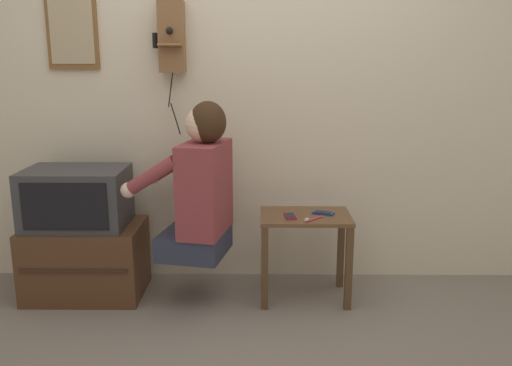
{
  "coord_description": "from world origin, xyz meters",
  "views": [
    {
      "loc": [
        0.07,
        -2.28,
        1.43
      ],
      "look_at": [
        0.04,
        0.72,
        0.72
      ],
      "focal_mm": 38.0,
      "sensor_mm": 36.0,
      "label": 1
    }
  ],
  "objects_px": {
    "wall_phone_antique": "(171,35)",
    "framed_picture": "(72,29)",
    "cell_phone_held": "(290,216)",
    "person": "(200,187)",
    "television": "(76,198)",
    "toothbrush": "(312,219)",
    "cell_phone_spare": "(323,213)"
  },
  "relations": [
    {
      "from": "wall_phone_antique",
      "to": "framed_picture",
      "type": "bearing_deg",
      "value": 175.87
    },
    {
      "from": "cell_phone_held",
      "to": "person",
      "type": "bearing_deg",
      "value": 175.38
    },
    {
      "from": "person",
      "to": "cell_phone_held",
      "type": "xyz_separation_m",
      "value": [
        0.52,
        0.02,
        -0.18
      ]
    },
    {
      "from": "television",
      "to": "framed_picture",
      "type": "xyz_separation_m",
      "value": [
        -0.05,
        0.3,
        0.97
      ]
    },
    {
      "from": "television",
      "to": "framed_picture",
      "type": "height_order",
      "value": "framed_picture"
    },
    {
      "from": "framed_picture",
      "to": "toothbrush",
      "type": "relative_size",
      "value": 4.03
    },
    {
      "from": "cell_phone_spare",
      "to": "person",
      "type": "bearing_deg",
      "value": 118.71
    },
    {
      "from": "cell_phone_spare",
      "to": "wall_phone_antique",
      "type": "bearing_deg",
      "value": 95.59
    },
    {
      "from": "television",
      "to": "wall_phone_antique",
      "type": "xyz_separation_m",
      "value": [
        0.56,
        0.26,
        0.94
      ]
    },
    {
      "from": "cell_phone_held",
      "to": "cell_phone_spare",
      "type": "relative_size",
      "value": 0.95
    },
    {
      "from": "person",
      "to": "cell_phone_held",
      "type": "bearing_deg",
      "value": -76.59
    },
    {
      "from": "person",
      "to": "cell_phone_held",
      "type": "relative_size",
      "value": 6.89
    },
    {
      "from": "person",
      "to": "television",
      "type": "relative_size",
      "value": 1.52
    },
    {
      "from": "person",
      "to": "cell_phone_spare",
      "type": "distance_m",
      "value": 0.74
    },
    {
      "from": "television",
      "to": "cell_phone_spare",
      "type": "xyz_separation_m",
      "value": [
        1.46,
        -0.01,
        -0.09
      ]
    },
    {
      "from": "television",
      "to": "toothbrush",
      "type": "distance_m",
      "value": 1.4
    },
    {
      "from": "person",
      "to": "framed_picture",
      "type": "distance_m",
      "value": 1.26
    },
    {
      "from": "wall_phone_antique",
      "to": "framed_picture",
      "type": "distance_m",
      "value": 0.61
    },
    {
      "from": "person",
      "to": "television",
      "type": "height_order",
      "value": "person"
    },
    {
      "from": "person",
      "to": "cell_phone_held",
      "type": "distance_m",
      "value": 0.55
    },
    {
      "from": "television",
      "to": "wall_phone_antique",
      "type": "relative_size",
      "value": 0.7
    },
    {
      "from": "person",
      "to": "cell_phone_spare",
      "type": "xyz_separation_m",
      "value": [
        0.71,
        0.08,
        -0.18
      ]
    },
    {
      "from": "wall_phone_antique",
      "to": "cell_phone_held",
      "type": "distance_m",
      "value": 1.29
    },
    {
      "from": "person",
      "to": "framed_picture",
      "type": "relative_size",
      "value": 1.88
    },
    {
      "from": "cell_phone_spare",
      "to": "cell_phone_held",
      "type": "bearing_deg",
      "value": 130.21
    },
    {
      "from": "wall_phone_antique",
      "to": "toothbrush",
      "type": "xyz_separation_m",
      "value": [
        0.83,
        -0.4,
        -1.02
      ]
    },
    {
      "from": "cell_phone_held",
      "to": "cell_phone_spare",
      "type": "xyz_separation_m",
      "value": [
        0.2,
        0.06,
        0.0
      ]
    },
    {
      "from": "wall_phone_antique",
      "to": "cell_phone_spare",
      "type": "bearing_deg",
      "value": -16.63
    },
    {
      "from": "television",
      "to": "toothbrush",
      "type": "xyz_separation_m",
      "value": [
        1.39,
        -0.14,
        -0.08
      ]
    },
    {
      "from": "television",
      "to": "cell_phone_spare",
      "type": "relative_size",
      "value": 4.27
    },
    {
      "from": "cell_phone_held",
      "to": "toothbrush",
      "type": "xyz_separation_m",
      "value": [
        0.12,
        -0.06,
        0.0
      ]
    },
    {
      "from": "cell_phone_held",
      "to": "cell_phone_spare",
      "type": "bearing_deg",
      "value": 11.5
    }
  ]
}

